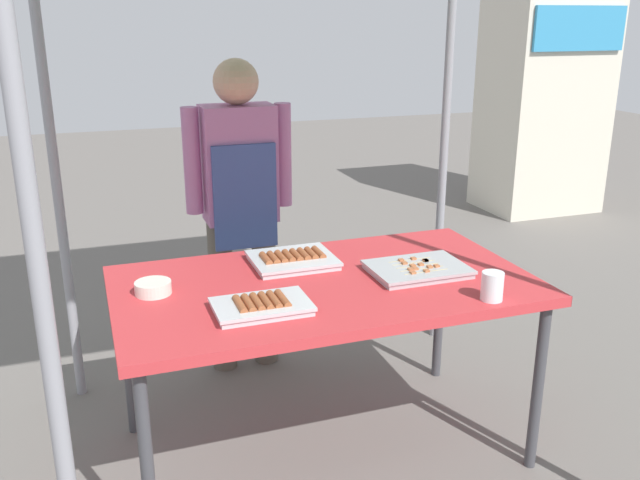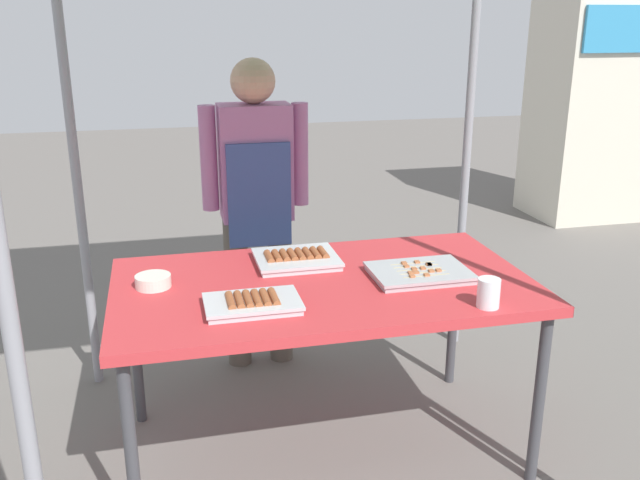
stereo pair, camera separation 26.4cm
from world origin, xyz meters
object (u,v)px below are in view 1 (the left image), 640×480
at_px(tray_meat_skewers, 418,269).
at_px(tray_pork_links, 293,259).
at_px(drink_cup_near_edge, 492,286).
at_px(vendor_woman, 240,194).
at_px(condiment_bowl, 153,288).
at_px(neighbor_stall_left, 543,98).
at_px(tray_grilled_sausages, 262,306).
at_px(stall_table, 324,293).

distance_m(tray_meat_skewers, tray_pork_links, 0.51).
relative_size(tray_meat_skewers, drink_cup_near_edge, 3.62).
relative_size(tray_meat_skewers, vendor_woman, 0.25).
bearing_deg(drink_cup_near_edge, condiment_bowl, 157.90).
relative_size(vendor_woman, neighbor_stall_left, 0.76).
height_order(tray_pork_links, drink_cup_near_edge, drink_cup_near_edge).
distance_m(tray_grilled_sausages, drink_cup_near_edge, 0.83).
bearing_deg(tray_meat_skewers, drink_cup_near_edge, -68.82).
xyz_separation_m(stall_table, condiment_bowl, (-0.64, 0.09, 0.08)).
relative_size(stall_table, condiment_bowl, 11.97).
xyz_separation_m(tray_meat_skewers, drink_cup_near_edge, (0.13, -0.33, 0.04)).
distance_m(tray_meat_skewers, vendor_woman, 1.02).
xyz_separation_m(tray_grilled_sausages, vendor_woman, (0.17, 1.02, 0.14)).
bearing_deg(neighbor_stall_left, condiment_bowl, -143.18).
height_order(tray_grilled_sausages, drink_cup_near_edge, drink_cup_near_edge).
distance_m(tray_meat_skewers, drink_cup_near_edge, 0.35).
distance_m(stall_table, condiment_bowl, 0.65).
relative_size(tray_grilled_sausages, tray_meat_skewers, 0.88).
xyz_separation_m(tray_meat_skewers, vendor_woman, (-0.51, 0.87, 0.14)).
bearing_deg(drink_cup_near_edge, neighbor_stall_left, 51.24).
distance_m(stall_table, tray_grilled_sausages, 0.37).
height_order(tray_pork_links, condiment_bowl, tray_pork_links).
bearing_deg(tray_pork_links, condiment_bowl, -167.12).
relative_size(tray_pork_links, drink_cup_near_edge, 3.22).
xyz_separation_m(tray_pork_links, condiment_bowl, (-0.58, -0.13, 0.00)).
height_order(tray_pork_links, neighbor_stall_left, neighbor_stall_left).
relative_size(stall_table, tray_meat_skewers, 4.22).
relative_size(tray_pork_links, vendor_woman, 0.22).
relative_size(stall_table, neighbor_stall_left, 0.79).
bearing_deg(vendor_woman, tray_grilled_sausages, 80.70).
bearing_deg(vendor_woman, neighbor_stall_left, -147.43).
height_order(stall_table, tray_pork_links, tray_pork_links).
bearing_deg(condiment_bowl, vendor_woman, 55.73).
relative_size(tray_grilled_sausages, neighbor_stall_left, 0.16).
bearing_deg(drink_cup_near_edge, vendor_woman, 117.96).
xyz_separation_m(tray_grilled_sausages, condiment_bowl, (-0.34, 0.29, 0.00)).
xyz_separation_m(vendor_woman, neighbor_stall_left, (3.29, 2.10, 0.11)).
bearing_deg(condiment_bowl, drink_cup_near_edge, -22.10).
relative_size(condiment_bowl, vendor_woman, 0.09).
height_order(stall_table, tray_meat_skewers, tray_meat_skewers).
relative_size(tray_grilled_sausages, condiment_bowl, 2.50).
xyz_separation_m(stall_table, tray_pork_links, (-0.06, 0.22, 0.07)).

